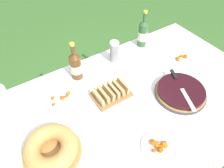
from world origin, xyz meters
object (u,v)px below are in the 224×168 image
cider_bottle_amber (76,66)px  snack_plate_left (61,100)px  berry_tart (181,92)px  cup_stack (114,52)px  bundt_cake (51,149)px  paper_towel_roll (3,103)px  serving_knife (180,85)px  snack_plate_near (182,58)px  snack_plate_right (159,147)px  cider_bottle_green (143,33)px  bread_board (111,93)px

cider_bottle_amber → snack_plate_left: cider_bottle_amber is taller
berry_tart → cup_stack: 0.58m
bundt_cake → paper_towel_roll: 0.42m
serving_knife → cider_bottle_amber: bearing=-112.3°
berry_tart → snack_plate_near: 0.40m
bundt_cake → snack_plate_near: bundt_cake is taller
cup_stack → paper_towel_roll: 0.86m
snack_plate_near → snack_plate_right: bearing=-145.2°
berry_tart → snack_plate_right: 0.45m
cider_bottle_amber → paper_towel_roll: cider_bottle_amber is taller
berry_tart → paper_towel_roll: size_ratio=1.51×
cup_stack → snack_plate_near: bearing=-30.5°
cider_bottle_amber → snack_plate_left: bearing=-142.7°
berry_tart → serving_knife: 0.05m
snack_plate_near → snack_plate_right: size_ratio=0.93×
cider_bottle_green → bread_board: size_ratio=1.25×
cider_bottle_amber → snack_plate_left: (-0.20, -0.15, -0.10)m
cider_bottle_amber → snack_plate_right: 0.78m
bundt_cake → cup_stack: size_ratio=1.72×
snack_plate_left → cup_stack: bearing=15.8°
snack_plate_near → paper_towel_roll: (-1.34, 0.22, 0.10)m
berry_tart → cup_stack: cup_stack is taller
berry_tart → bundt_cake: size_ratio=1.08×
cup_stack → snack_plate_right: bearing=-104.9°
berry_tart → cup_stack: size_ratio=1.87×
cider_bottle_green → snack_plate_near: bearing=-65.1°
cup_stack → cider_bottle_amber: cider_bottle_amber is taller
serving_knife → bundt_cake: 0.92m
serving_knife → paper_towel_roll: (-1.05, 0.45, 0.05)m
bundt_cake → cider_bottle_amber: size_ratio=1.06×
paper_towel_roll → berry_tart: bearing=-24.7°
bread_board → snack_plate_left: bearing=155.1°
cider_bottle_amber → bread_board: size_ratio=1.18×
cider_bottle_green → cider_bottle_amber: bearing=-175.3°
snack_plate_right → bread_board: 0.47m
paper_towel_roll → bread_board: bearing=-19.3°
paper_towel_roll → bread_board: (0.63, -0.22, -0.09)m
cup_stack → cider_bottle_amber: (-0.33, -0.00, 0.02)m
paper_towel_roll → cider_bottle_amber: bearing=7.6°
serving_knife → bundt_cake: size_ratio=1.09×
serving_knife → snack_plate_right: 0.47m
snack_plate_right → bundt_cake: bearing=149.7°
cup_stack → paper_towel_roll: size_ratio=0.81×
snack_plate_right → berry_tart: bearing=28.8°
berry_tart → cup_stack: (-0.19, 0.55, 0.07)m
serving_knife → snack_plate_right: (-0.40, -0.24, -0.05)m
cider_bottle_amber → cider_bottle_green: bearing=4.7°
bundt_cake → snack_plate_right: bearing=-30.3°
cup_stack → snack_plate_near: cup_stack is taller
serving_knife → cup_stack: cup_stack is taller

